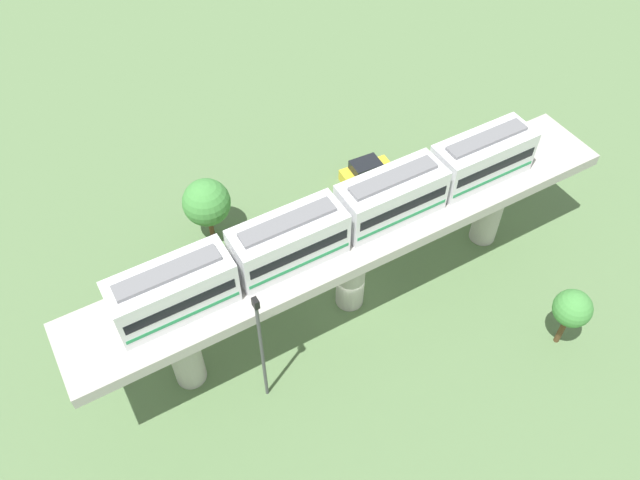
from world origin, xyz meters
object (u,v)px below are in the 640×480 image
(tree_mid_lot, at_px, (572,309))
(train, at_px, (342,218))
(signal_post, at_px, (261,346))
(parked_car_yellow, at_px, (366,172))
(parked_car_red, at_px, (200,283))
(tree_far_corner, at_px, (207,203))

(tree_mid_lot, bearing_deg, train, 48.91)
(signal_post, bearing_deg, parked_car_yellow, -50.17)
(parked_car_yellow, xyz_separation_m, signal_post, (-13.01, 15.59, 4.70))
(parked_car_red, distance_m, tree_mid_lot, 24.26)
(parked_car_red, bearing_deg, signal_post, -166.81)
(parked_car_red, distance_m, signal_post, 10.45)
(parked_car_yellow, relative_size, parked_car_red, 0.97)
(parked_car_red, distance_m, tree_far_corner, 5.79)
(parked_car_yellow, xyz_separation_m, tree_mid_lot, (-19.13, -2.49, 2.85))
(tree_mid_lot, bearing_deg, parked_car_red, 50.12)
(parked_car_yellow, distance_m, tree_far_corner, 13.53)
(tree_far_corner, xyz_separation_m, signal_post, (-13.66, 2.35, 2.01))
(parked_car_red, relative_size, tree_far_corner, 0.86)
(tree_far_corner, distance_m, signal_post, 14.00)
(tree_mid_lot, bearing_deg, signal_post, 71.30)
(train, distance_m, parked_car_red, 12.53)
(parked_car_yellow, relative_size, tree_far_corner, 0.83)
(train, height_order, parked_car_yellow, train)
(parked_car_yellow, xyz_separation_m, tree_far_corner, (0.65, 13.24, 2.69))
(signal_post, bearing_deg, train, -64.63)
(parked_car_yellow, distance_m, signal_post, 20.84)
(parked_car_yellow, bearing_deg, tree_far_corner, 90.97)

